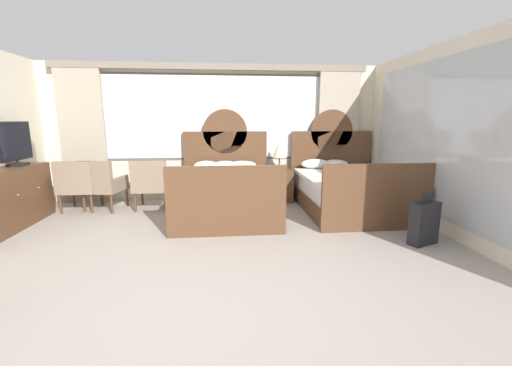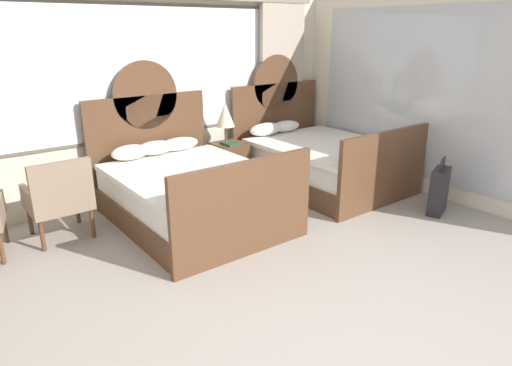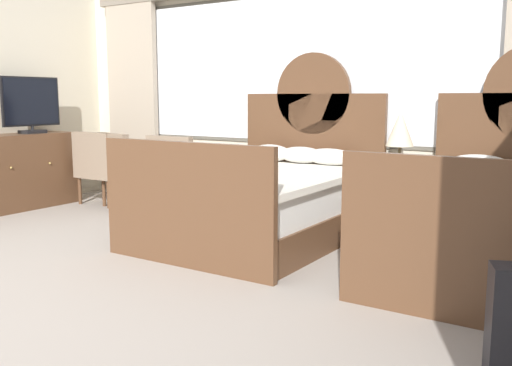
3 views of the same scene
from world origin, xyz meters
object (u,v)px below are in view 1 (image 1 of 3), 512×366
object	(u,v)px
bed_near_window	(226,192)
table_lamp_on_nightstand	(280,149)
dresser_minibar	(1,201)
armchair_by_window_left	(151,183)
tv_flatscreen	(15,144)
armchair_by_window_centre	(102,184)
armchair_by_window_right	(78,184)
book_on_nightstand	(280,170)
nightstand_between_beds	(281,185)
bed_near_mirror	(347,190)
suitcase_on_floor	(424,223)

from	to	relation	value
bed_near_window	table_lamp_on_nightstand	bearing A→B (deg)	36.35
dresser_minibar	armchair_by_window_left	bearing A→B (deg)	28.21
tv_flatscreen	armchair_by_window_centre	size ratio (longest dim) A/B	0.85
armchair_by_window_left	armchair_by_window_centre	distance (m)	0.86
armchair_by_window_centre	armchair_by_window_right	world-z (taller)	same
book_on_nightstand	tv_flatscreen	size ratio (longest dim) A/B	0.33
bed_near_window	armchair_by_window_right	distance (m)	2.65
bed_near_window	tv_flatscreen	bearing A→B (deg)	-177.13
nightstand_between_beds	bed_near_mirror	bearing A→B (deg)	-34.94
bed_near_window	tv_flatscreen	size ratio (longest dim) A/B	2.84
bed_near_window	armchair_by_window_left	distance (m)	1.41
table_lamp_on_nightstand	bed_near_mirror	bearing A→B (deg)	-35.32
bed_near_window	armchair_by_window_centre	xyz separation A→B (m)	(-2.22, 0.39, 0.11)
nightstand_between_beds	tv_flatscreen	distance (m)	4.53
table_lamp_on_nightstand	armchair_by_window_right	size ratio (longest dim) A/B	0.63
nightstand_between_beds	book_on_nightstand	world-z (taller)	book_on_nightstand
table_lamp_on_nightstand	dresser_minibar	world-z (taller)	table_lamp_on_nightstand
bed_near_window	dresser_minibar	xyz separation A→B (m)	(-3.27, -0.64, 0.07)
table_lamp_on_nightstand	armchair_by_window_centre	world-z (taller)	table_lamp_on_nightstand
armchair_by_window_left	suitcase_on_floor	world-z (taller)	armchair_by_window_left
armchair_by_window_right	suitcase_on_floor	distance (m)	5.60
bed_near_window	dresser_minibar	size ratio (longest dim) A/B	1.17
book_on_nightstand	armchair_by_window_right	world-z (taller)	armchair_by_window_right
armchair_by_window_right	dresser_minibar	bearing A→B (deg)	-122.32
armchair_by_window_centre	armchair_by_window_right	xyz separation A→B (m)	(-0.40, -0.00, 0.00)
armchair_by_window_centre	tv_flatscreen	bearing A→B (deg)	-151.57
dresser_minibar	nightstand_between_beds	bearing A→B (deg)	17.67
table_lamp_on_nightstand	armchair_by_window_right	world-z (taller)	table_lamp_on_nightstand
dresser_minibar	armchair_by_window_left	distance (m)	2.17
bed_near_mirror	suitcase_on_floor	size ratio (longest dim) A/B	3.13
book_on_nightstand	armchair_by_window_centre	size ratio (longest dim) A/B	0.28
nightstand_between_beds	dresser_minibar	size ratio (longest dim) A/B	0.33
bed_near_window	bed_near_mirror	bearing A→B (deg)	-0.20
nightstand_between_beds	armchair_by_window_right	size ratio (longest dim) A/B	0.69
armchair_by_window_left	nightstand_between_beds	bearing A→B (deg)	8.44
nightstand_between_beds	armchair_by_window_centre	size ratio (longest dim) A/B	0.69
nightstand_between_beds	armchair_by_window_left	xyz separation A→B (m)	(-2.45, -0.36, 0.17)
table_lamp_on_nightstand	suitcase_on_floor	world-z (taller)	table_lamp_on_nightstand
armchair_by_window_left	armchair_by_window_centre	world-z (taller)	same
armchair_by_window_right	suitcase_on_floor	xyz separation A→B (m)	(5.19, -2.09, -0.20)
armchair_by_window_left	bed_near_window	bearing A→B (deg)	-16.06
armchair_by_window_centre	suitcase_on_floor	world-z (taller)	armchair_by_window_centre
bed_near_mirror	armchair_by_window_right	xyz separation A→B (m)	(-4.80, 0.40, 0.12)
bed_near_mirror	armchair_by_window_left	size ratio (longest dim) A/B	2.43
nightstand_between_beds	book_on_nightstand	size ratio (longest dim) A/B	2.46
armchair_by_window_left	armchair_by_window_right	xyz separation A→B (m)	(-1.26, -0.00, 0.00)
table_lamp_on_nightstand	dresser_minibar	distance (m)	4.60
dresser_minibar	armchair_by_window_centre	size ratio (longest dim) A/B	2.08
nightstand_between_beds	table_lamp_on_nightstand	bearing A→B (deg)	132.75
bed_near_window	armchair_by_window_right	size ratio (longest dim) A/B	2.43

